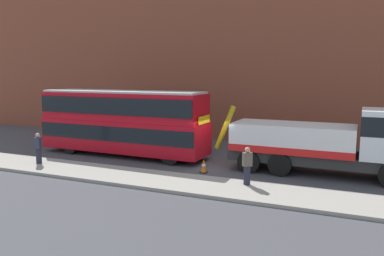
% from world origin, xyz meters
% --- Properties ---
extents(ground_plane, '(120.00, 120.00, 0.00)m').
position_xyz_m(ground_plane, '(0.00, 0.00, 0.00)').
color(ground_plane, '#424247').
extents(near_kerb, '(60.00, 2.80, 0.15)m').
position_xyz_m(near_kerb, '(0.00, -4.20, 0.07)').
color(near_kerb, gray).
rests_on(near_kerb, ground_plane).
extents(building_facade, '(60.00, 1.50, 16.00)m').
position_xyz_m(building_facade, '(0.00, 8.31, 8.07)').
color(building_facade, brown).
rests_on(building_facade, ground_plane).
extents(recovery_tow_truck, '(10.17, 2.85, 3.67)m').
position_xyz_m(recovery_tow_truck, '(5.82, 0.15, 1.76)').
color(recovery_tow_truck, '#2D2D2D').
rests_on(recovery_tow_truck, ground_plane).
extents(double_decker_bus, '(11.09, 2.80, 4.06)m').
position_xyz_m(double_decker_bus, '(-6.34, 0.16, 2.23)').
color(double_decker_bus, '#B70C19').
rests_on(double_decker_bus, ground_plane).
extents(pedestrian_onlooker, '(0.40, 0.47, 1.71)m').
position_xyz_m(pedestrian_onlooker, '(-9.09, -4.05, 0.99)').
color(pedestrian_onlooker, '#232333').
rests_on(pedestrian_onlooker, near_kerb).
extents(pedestrian_bystander, '(0.48, 0.44, 1.71)m').
position_xyz_m(pedestrian_bystander, '(2.61, -3.49, 0.99)').
color(pedestrian_bystander, '#232333').
rests_on(pedestrian_bystander, near_kerb).
extents(traffic_cone_near_bus, '(0.36, 0.36, 0.72)m').
position_xyz_m(traffic_cone_near_bus, '(-0.13, -1.80, 0.34)').
color(traffic_cone_near_bus, orange).
rests_on(traffic_cone_near_bus, ground_plane).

